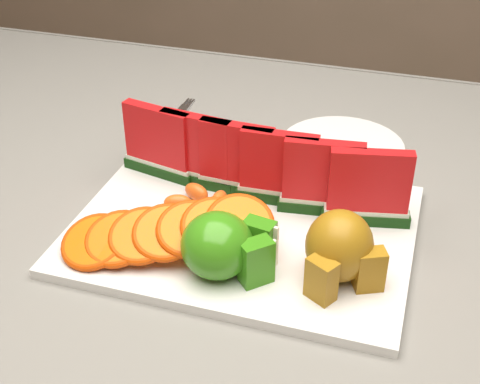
% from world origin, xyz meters
% --- Properties ---
extents(table, '(1.40, 0.90, 0.75)m').
position_xyz_m(table, '(0.00, 0.00, 0.65)').
color(table, '#473018').
rests_on(table, ground).
extents(tablecloth, '(1.53, 1.03, 0.20)m').
position_xyz_m(tablecloth, '(0.00, 0.00, 0.72)').
color(tablecloth, slate).
rests_on(tablecloth, table).
extents(platter, '(0.40, 0.30, 0.01)m').
position_xyz_m(platter, '(0.07, -0.03, 0.76)').
color(platter, silver).
rests_on(platter, tablecloth).
extents(apple_cluster, '(0.12, 0.10, 0.07)m').
position_xyz_m(apple_cluster, '(0.07, -0.12, 0.80)').
color(apple_cluster, '#1E7B0A').
rests_on(apple_cluster, platter).
extents(pear_cluster, '(0.09, 0.10, 0.08)m').
position_xyz_m(pear_cluster, '(0.19, -0.09, 0.81)').
color(pear_cluster, '#B19710').
rests_on(pear_cluster, platter).
extents(side_plate, '(0.23, 0.23, 0.01)m').
position_xyz_m(side_plate, '(0.15, 0.21, 0.76)').
color(side_plate, silver).
rests_on(side_plate, tablecloth).
extents(fork, '(0.02, 0.20, 0.00)m').
position_xyz_m(fork, '(-0.12, 0.20, 0.76)').
color(fork, silver).
rests_on(fork, tablecloth).
extents(watermelon_row, '(0.39, 0.07, 0.10)m').
position_xyz_m(watermelon_row, '(0.07, 0.03, 0.82)').
color(watermelon_row, '#0E3C0E').
rests_on(watermelon_row, platter).
extents(orange_fan_front, '(0.25, 0.15, 0.06)m').
position_xyz_m(orange_fan_front, '(0.00, -0.11, 0.80)').
color(orange_fan_front, '#F72300').
rests_on(orange_fan_front, platter).
extents(orange_fan_back, '(0.24, 0.10, 0.04)m').
position_xyz_m(orange_fan_back, '(0.03, 0.09, 0.79)').
color(orange_fan_back, '#F72300').
rests_on(orange_fan_back, platter).
extents(tangerine_segments, '(0.14, 0.07, 0.02)m').
position_xyz_m(tangerine_segments, '(0.04, -0.02, 0.78)').
color(tangerine_segments, orange).
rests_on(tangerine_segments, platter).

